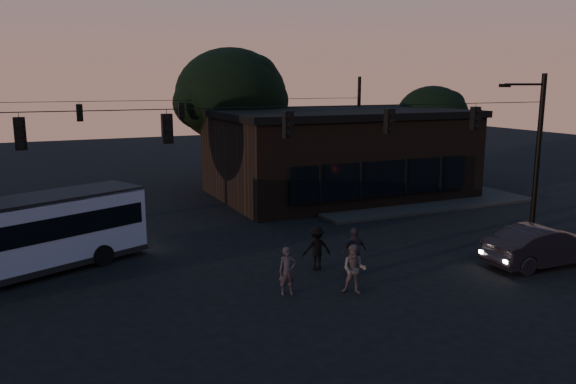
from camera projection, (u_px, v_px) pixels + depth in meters
name	position (u px, v px, depth m)	size (l,w,h in m)	color
ground	(339.00, 304.00, 18.28)	(120.00, 120.00, 0.00)	black
sidewalk_far_right	(393.00, 195.00, 35.67)	(14.00, 10.00, 0.15)	black
building	(338.00, 152.00, 35.70)	(15.40, 10.41, 5.40)	black
tree_behind	(231.00, 96.00, 38.35)	(7.60, 7.60, 9.43)	black
tree_right	(432.00, 117.00, 40.83)	(5.20, 5.20, 6.86)	black
signal_rig_near	(288.00, 154.00, 21.00)	(26.24, 0.30, 7.50)	black
signal_rig_far	(182.00, 129.00, 35.31)	(26.24, 0.30, 7.50)	black
bus	(8.00, 236.00, 20.30)	(10.35, 6.29, 2.89)	#8489A9
car	(543.00, 246.00, 21.95)	(1.69, 4.83, 1.59)	black
pedestrian_a	(287.00, 271.00, 18.95)	(0.60, 0.39, 1.65)	black
pedestrian_b	(354.00, 269.00, 19.02)	(0.83, 0.65, 1.72)	#433D3E
pedestrian_c	(354.00, 252.00, 20.84)	(1.07, 0.44, 1.82)	black
pedestrian_d	(317.00, 248.00, 21.47)	(1.11, 0.64, 1.72)	black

